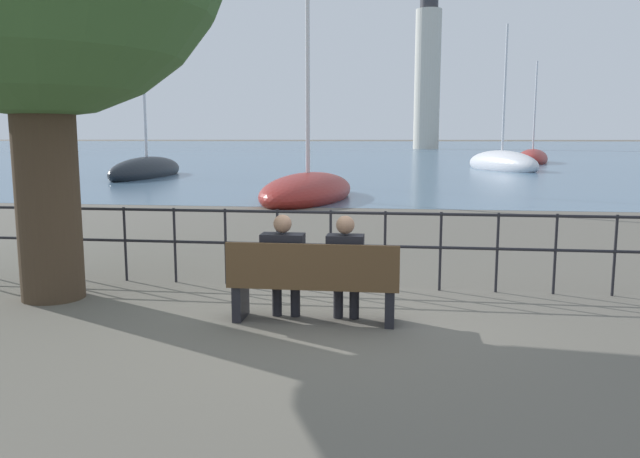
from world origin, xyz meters
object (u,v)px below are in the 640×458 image
object	(u,v)px
sailboat_1	(147,170)
harbor_lighthouse	(428,71)
sailboat_2	(532,159)
seated_person_right	(345,264)
sailboat_4	(308,191)
sailboat_3	(502,164)
seated_person_left	(283,262)
park_bench	(313,284)

from	to	relation	value
sailboat_1	harbor_lighthouse	distance (m)	83.14
harbor_lighthouse	sailboat_2	bearing A→B (deg)	-84.00
seated_person_right	sailboat_4	bearing A→B (deg)	100.30
sailboat_3	harbor_lighthouse	size ratio (longest dim) A/B	0.33
sailboat_1	sailboat_2	size ratio (longest dim) A/B	1.39
seated_person_left	park_bench	bearing A→B (deg)	-12.80
park_bench	sailboat_4	distance (m)	13.73
park_bench	seated_person_left	world-z (taller)	seated_person_left
park_bench	seated_person_left	bearing A→B (deg)	167.20
sailboat_4	harbor_lighthouse	distance (m)	91.89
sailboat_2	park_bench	bearing A→B (deg)	-91.36
park_bench	sailboat_3	xyz separation A→B (m)	(7.08, 33.55, -0.06)
seated_person_left	sailboat_4	distance (m)	13.61
seated_person_right	sailboat_4	distance (m)	13.71
sailboat_1	sailboat_2	bearing A→B (deg)	41.63
park_bench	sailboat_3	world-z (taller)	sailboat_3
park_bench	harbor_lighthouse	world-z (taller)	harbor_lighthouse
seated_person_right	harbor_lighthouse	bearing A→B (deg)	87.48
park_bench	harbor_lighthouse	size ratio (longest dim) A/B	0.07
sailboat_1	sailboat_4	xyz separation A→B (m)	(9.87, -10.32, -0.09)
park_bench	seated_person_right	world-z (taller)	seated_person_right
seated_person_right	sailboat_3	bearing A→B (deg)	78.62
sailboat_2	sailboat_4	world-z (taller)	sailboat_2
park_bench	sailboat_3	size ratio (longest dim) A/B	0.20
park_bench	sailboat_2	world-z (taller)	sailboat_2
park_bench	seated_person_right	distance (m)	0.41
seated_person_right	sailboat_3	size ratio (longest dim) A/B	0.13
seated_person_left	sailboat_1	distance (m)	26.50
sailboat_1	sailboat_3	bearing A→B (deg)	26.36
sailboat_1	seated_person_right	bearing A→B (deg)	-63.17
seated_person_right	sailboat_3	xyz separation A→B (m)	(6.74, 33.47, -0.28)
seated_person_left	harbor_lighthouse	size ratio (longest dim) A/B	0.04
sailboat_1	sailboat_3	xyz separation A→B (m)	(19.05, 9.66, 0.01)
park_bench	sailboat_3	bearing A→B (deg)	78.08
seated_person_left	sailboat_3	distance (m)	34.29
seated_person_left	seated_person_right	xyz separation A→B (m)	(0.69, 0.00, -0.00)
sailboat_1	harbor_lighthouse	bearing A→B (deg)	77.60
seated_person_right	sailboat_2	size ratio (longest dim) A/B	0.13
sailboat_1	sailboat_4	size ratio (longest dim) A/B	1.52
seated_person_left	sailboat_1	world-z (taller)	sailboat_1
sailboat_4	sailboat_3	bearing A→B (deg)	71.98
sailboat_2	harbor_lighthouse	xyz separation A→B (m)	(-6.25, 59.42, 12.93)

